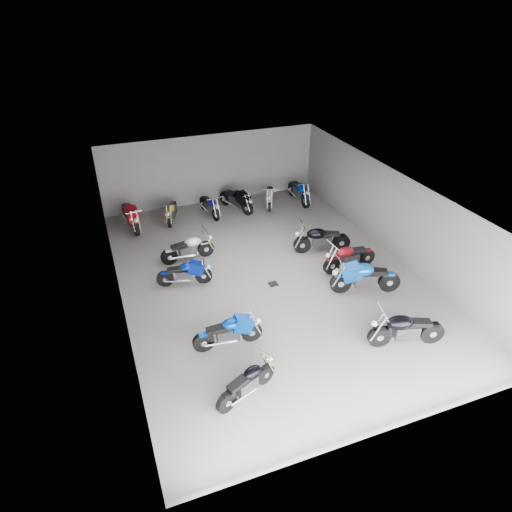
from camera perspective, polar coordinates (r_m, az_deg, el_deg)
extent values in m
plane|color=gray|center=(16.17, 1.48, -2.59)|extent=(14.00, 14.00, 0.00)
cube|color=slate|center=(21.42, -5.62, 10.77)|extent=(10.00, 0.10, 3.20)
cube|color=slate|center=(14.45, -17.15, -1.06)|extent=(0.10, 14.00, 3.20)
cube|color=slate|center=(17.67, 16.82, 5.03)|extent=(0.10, 14.00, 3.20)
cube|color=black|center=(14.64, 1.64, 7.97)|extent=(10.00, 14.00, 0.04)
cube|color=black|center=(15.78, 2.16, -3.51)|extent=(0.32, 0.32, 0.01)
cylinder|color=black|center=(12.12, 1.12, -14.54)|extent=(0.58, 0.34, 0.58)
cylinder|color=black|center=(11.52, -3.70, -17.75)|extent=(0.58, 0.35, 0.58)
cube|color=#2D2D30|center=(11.74, -1.21, -15.82)|extent=(0.65, 0.48, 0.36)
ellipsoid|color=black|center=(11.62, -0.49, -14.35)|extent=(0.71, 0.57, 0.32)
cube|color=black|center=(11.42, -2.32, -15.68)|extent=(0.60, 0.45, 0.16)
cylinder|color=black|center=(13.29, -0.56, -9.47)|extent=(0.63, 0.16, 0.62)
cylinder|color=black|center=(13.05, -6.57, -10.64)|extent=(0.63, 0.18, 0.62)
cube|color=#2D2D30|center=(13.09, -3.54, -9.74)|extent=(0.64, 0.32, 0.39)
ellipsoid|color=#00359A|center=(12.93, -2.66, -8.51)|extent=(0.68, 0.42, 0.35)
cube|color=black|center=(12.86, -4.94, -9.08)|extent=(0.60, 0.30, 0.18)
cylinder|color=black|center=(15.80, -6.55, -2.45)|extent=(0.59, 0.24, 0.58)
cylinder|color=black|center=(15.84, -11.29, -2.81)|extent=(0.59, 0.25, 0.58)
cube|color=#2D2D30|center=(15.75, -8.95, -2.35)|extent=(0.63, 0.39, 0.36)
ellipsoid|color=#051E94|center=(15.60, -8.31, -1.41)|extent=(0.68, 0.48, 0.33)
cube|color=black|center=(15.63, -10.08, -1.66)|extent=(0.59, 0.36, 0.16)
cylinder|color=black|center=(17.33, -6.28, 0.91)|extent=(0.63, 0.17, 0.63)
cylinder|color=black|center=(17.01, -10.79, -0.10)|extent=(0.63, 0.19, 0.63)
cube|color=#2D2D30|center=(17.10, -8.54, 0.69)|extent=(0.66, 0.34, 0.39)
ellipsoid|color=silver|center=(17.00, -7.93, 1.76)|extent=(0.69, 0.44, 0.35)
cube|color=black|center=(16.90, -9.62, 1.27)|extent=(0.61, 0.32, 0.18)
cylinder|color=black|center=(13.56, 15.17, -9.68)|extent=(0.70, 0.31, 0.69)
cylinder|color=black|center=(14.15, 21.14, -8.93)|extent=(0.70, 0.33, 0.69)
cube|color=#2D2D30|center=(13.77, 18.29, -8.97)|extent=(0.75, 0.49, 0.43)
ellipsoid|color=black|center=(13.47, 17.60, -7.95)|extent=(0.81, 0.60, 0.39)
cube|color=black|center=(13.72, 19.82, -7.83)|extent=(0.71, 0.46, 0.19)
cylinder|color=black|center=(15.45, 10.53, -3.35)|extent=(0.73, 0.36, 0.72)
cylinder|color=black|center=(15.89, 16.29, -3.12)|extent=(0.74, 0.38, 0.72)
cube|color=#2D2D30|center=(15.59, 13.50, -2.89)|extent=(0.80, 0.55, 0.45)
ellipsoid|color=#0D4BA4|center=(15.33, 12.77, -1.81)|extent=(0.87, 0.66, 0.41)
cube|color=black|center=(15.52, 14.92, -1.87)|extent=(0.75, 0.51, 0.20)
cylinder|color=black|center=(16.40, 9.44, -1.18)|extent=(0.66, 0.17, 0.65)
cylinder|color=black|center=(17.16, 13.61, -0.11)|extent=(0.66, 0.19, 0.65)
cube|color=#2D2D30|center=(16.71, 11.61, -0.34)|extent=(0.68, 0.34, 0.41)
ellipsoid|color=maroon|center=(16.43, 11.08, 0.47)|extent=(0.71, 0.44, 0.37)
cube|color=black|center=(16.75, 12.63, 0.73)|extent=(0.63, 0.32, 0.19)
cylinder|color=black|center=(17.52, 5.78, 1.41)|extent=(0.69, 0.29, 0.68)
cylinder|color=black|center=(17.91, 10.60, 1.70)|extent=(0.70, 0.31, 0.68)
cube|color=#2D2D30|center=(17.65, 8.24, 1.85)|extent=(0.75, 0.47, 0.42)
ellipsoid|color=black|center=(17.43, 7.58, 2.79)|extent=(0.80, 0.58, 0.38)
cube|color=black|center=(17.60, 9.38, 2.76)|extent=(0.70, 0.44, 0.19)
cylinder|color=black|center=(19.30, -14.78, 3.48)|extent=(0.23, 0.73, 0.72)
cylinder|color=black|center=(20.75, -15.92, 5.30)|extent=(0.25, 0.73, 0.72)
cube|color=#2D2D30|center=(19.97, -15.41, 4.71)|extent=(0.42, 0.77, 0.45)
ellipsoid|color=#AE1320|center=(19.60, -15.38, 5.38)|extent=(0.54, 0.81, 0.40)
cube|color=black|center=(20.17, -15.79, 5.91)|extent=(0.39, 0.72, 0.20)
cylinder|color=black|center=(19.68, -10.72, 4.31)|extent=(0.31, 0.58, 0.58)
cylinder|color=black|center=(20.84, -10.16, 5.92)|extent=(0.33, 0.59, 0.58)
cube|color=#2D2D30|center=(20.22, -10.45, 5.37)|extent=(0.46, 0.64, 0.36)
ellipsoid|color=gold|center=(19.92, -10.62, 5.87)|extent=(0.55, 0.70, 0.32)
cube|color=black|center=(20.37, -10.40, 6.36)|extent=(0.43, 0.60, 0.16)
cylinder|color=black|center=(19.97, -5.02, 5.20)|extent=(0.21, 0.61, 0.60)
cylinder|color=black|center=(21.11, -6.57, 6.59)|extent=(0.22, 0.61, 0.60)
cube|color=#2D2D30|center=(20.50, -5.83, 6.15)|extent=(0.36, 0.64, 0.37)
ellipsoid|color=navy|center=(20.20, -5.63, 6.71)|extent=(0.46, 0.68, 0.34)
cube|color=black|center=(20.64, -6.21, 7.11)|extent=(0.34, 0.60, 0.17)
cylinder|color=black|center=(20.41, -1.08, 6.00)|extent=(0.39, 0.66, 0.66)
cylinder|color=black|center=(21.43, -3.84, 7.20)|extent=(0.40, 0.67, 0.66)
cube|color=#2D2D30|center=(20.87, -2.50, 6.88)|extent=(0.55, 0.74, 0.41)
ellipsoid|color=black|center=(20.58, -2.09, 7.53)|extent=(0.66, 0.81, 0.37)
cube|color=black|center=(20.98, -3.13, 7.86)|extent=(0.52, 0.69, 0.19)
cylinder|color=black|center=(20.78, 1.69, 6.38)|extent=(0.34, 0.60, 0.60)
cylinder|color=black|center=(22.02, 1.74, 7.84)|extent=(0.36, 0.60, 0.60)
cube|color=#2D2D30|center=(21.36, 1.72, 7.36)|extent=(0.49, 0.67, 0.37)
ellipsoid|color=silver|center=(21.06, 1.73, 7.88)|extent=(0.59, 0.73, 0.34)
cube|color=black|center=(21.53, 1.75, 8.31)|extent=(0.46, 0.63, 0.17)
cylinder|color=black|center=(21.20, 6.21, 6.84)|extent=(0.15, 0.68, 0.68)
cylinder|color=black|center=(22.48, 4.55, 8.36)|extent=(0.17, 0.68, 0.68)
cube|color=#2D2D30|center=(21.79, 5.37, 7.88)|extent=(0.33, 0.69, 0.42)
ellipsoid|color=#042B9E|center=(21.47, 5.67, 8.48)|extent=(0.44, 0.73, 0.38)
cube|color=black|center=(21.96, 5.05, 8.92)|extent=(0.31, 0.65, 0.19)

